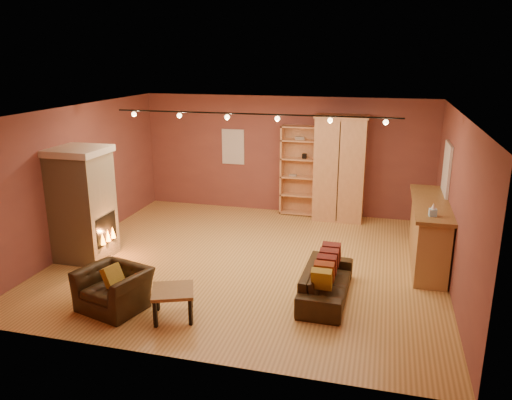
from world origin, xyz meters
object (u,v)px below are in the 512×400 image
(fireplace, at_px, (83,204))
(armchair, at_px, (113,282))
(coffee_table, at_px, (173,294))
(bookcase, at_px, (300,170))
(loveseat, at_px, (326,276))
(armoire, at_px, (340,168))
(bar_counter, at_px, (429,232))

(fireplace, distance_m, armchair, 2.35)
(coffee_table, bearing_deg, bookcase, 80.58)
(bookcase, distance_m, loveseat, 4.45)
(fireplace, xyz_separation_m, armchair, (1.53, -1.66, -0.64))
(bookcase, bearing_deg, armchair, -109.29)
(armoire, distance_m, bar_counter, 2.94)
(fireplace, height_order, bookcase, bookcase)
(armoire, height_order, coffee_table, armoire)
(armchair, distance_m, coffee_table, 0.99)
(fireplace, distance_m, loveseat, 4.68)
(bar_counter, bearing_deg, armchair, -147.46)
(armoire, distance_m, armchair, 5.98)
(coffee_table, bearing_deg, armchair, 177.54)
(bar_counter, distance_m, coffee_table, 4.81)
(armoire, height_order, armchair, armoire)
(armoire, relative_size, armchair, 2.21)
(bookcase, height_order, coffee_table, bookcase)
(loveseat, distance_m, coffee_table, 2.41)
(fireplace, relative_size, armchair, 1.92)
(bookcase, relative_size, armchair, 1.94)
(fireplace, relative_size, loveseat, 1.21)
(armoire, bearing_deg, loveseat, -86.88)
(fireplace, relative_size, bar_counter, 0.86)
(loveseat, relative_size, coffee_table, 2.27)
(bookcase, relative_size, loveseat, 1.22)
(fireplace, bearing_deg, coffee_table, -34.04)
(armoire, relative_size, loveseat, 1.39)
(loveseat, distance_m, armchair, 3.29)
(armoire, relative_size, coffee_table, 3.15)
(armoire, bearing_deg, fireplace, -141.09)
(fireplace, bearing_deg, bookcase, 47.52)
(bookcase, xyz_separation_m, armoire, (0.96, -0.20, 0.13))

